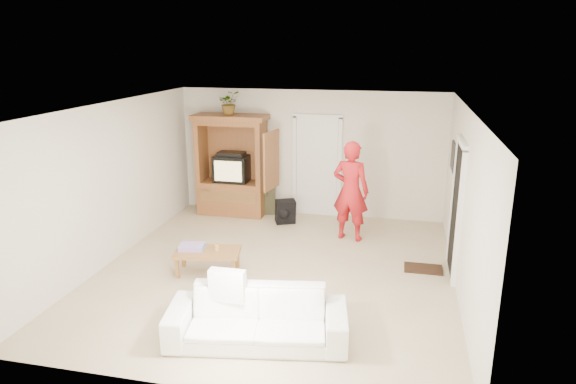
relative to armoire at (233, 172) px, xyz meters
name	(u,v)px	position (x,y,z in m)	size (l,w,h in m)	color
floor	(275,271)	(1.58, -2.66, -0.91)	(6.00, 6.00, 0.00)	tan
ceiling	(274,107)	(1.58, -2.66, 1.69)	(6.00, 6.00, 0.00)	white
wall_back	(310,154)	(1.58, 0.34, 0.39)	(5.50, 5.50, 0.00)	silver
wall_front	(200,277)	(1.58, -5.66, 0.39)	(5.50, 5.50, 0.00)	silver
wall_left	(112,183)	(-1.17, -2.66, 0.39)	(6.00, 6.00, 0.00)	silver
wall_right	(464,205)	(4.33, -2.66, 0.39)	(6.00, 6.00, 0.00)	silver
armoire	(233,172)	(0.00, 0.00, 0.00)	(1.82, 1.14, 2.10)	brown
door_back	(317,167)	(1.73, 0.31, 0.11)	(0.85, 0.05, 2.04)	white
doorway_right	(457,211)	(4.30, -2.06, 0.11)	(0.05, 0.90, 2.04)	black
framed_picture	(453,156)	(4.31, -0.76, 0.69)	(0.03, 0.60, 0.48)	black
doormat	(423,269)	(3.88, -2.06, -0.90)	(0.60, 0.40, 0.02)	#382316
plant	(229,103)	(-0.02, -0.03, 1.43)	(0.43, 0.38, 0.48)	#4C7238
man	(351,191)	(2.57, -0.97, 0.01)	(0.67, 0.44, 1.84)	red
sofa	(257,318)	(1.85, -4.64, -0.59)	(2.15, 0.84, 0.63)	white
coffee_table	(208,253)	(0.55, -2.94, -0.58)	(1.09, 0.72, 0.37)	olive
towel	(192,247)	(0.30, -2.94, -0.49)	(0.38, 0.28, 0.08)	#FF54B1
candle	(217,247)	(0.69, -2.89, -0.48)	(0.08, 0.08, 0.10)	tan
backpack_black	(285,212)	(1.22, -0.42, -0.67)	(0.39, 0.23, 0.48)	black
backpack_olive	(267,199)	(0.70, 0.15, -0.59)	(0.34, 0.25, 0.64)	#47442B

